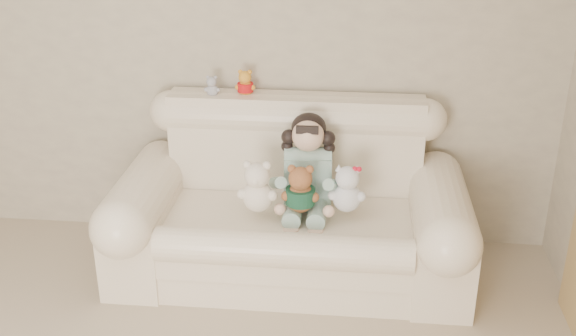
{
  "coord_description": "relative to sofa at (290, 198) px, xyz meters",
  "views": [
    {
      "loc": [
        0.98,
        -1.62,
        2.31
      ],
      "look_at": [
        0.62,
        1.9,
        0.75
      ],
      "focal_mm": 42.93,
      "sensor_mm": 36.0,
      "label": 1
    }
  ],
  "objects": [
    {
      "name": "brown_teddy",
      "position": [
        0.07,
        -0.13,
        0.15
      ],
      "size": [
        0.23,
        0.19,
        0.34
      ],
      "primitive_type": null,
      "rotation": [
        0.0,
        0.0,
        0.13
      ],
      "color": "brown",
      "rests_on": "sofa"
    },
    {
      "name": "seated_child",
      "position": [
        0.1,
        0.08,
        0.2
      ],
      "size": [
        0.39,
        0.46,
        0.59
      ],
      "primitive_type": null,
      "rotation": [
        0.0,
        0.0,
        0.08
      ],
      "color": "#33755F",
      "rests_on": "sofa"
    },
    {
      "name": "wall_back",
      "position": [
        -0.62,
        0.5,
        0.78
      ],
      "size": [
        4.5,
        0.0,
        4.5
      ],
      "primitive_type": "plane",
      "rotation": [
        1.57,
        0.0,
        0.0
      ],
      "color": "#A19480",
      "rests_on": "ground"
    },
    {
      "name": "grey_mini_plush",
      "position": [
        -0.51,
        0.34,
        0.57
      ],
      "size": [
        0.12,
        0.11,
        0.16
      ],
      "primitive_type": null,
      "rotation": [
        0.0,
        0.0,
        -0.42
      ],
      "color": "#A9A9B0",
      "rests_on": "sofa"
    },
    {
      "name": "sofa",
      "position": [
        0.0,
        0.0,
        0.0
      ],
      "size": [
        2.1,
        0.95,
        1.03
      ],
      "primitive_type": null,
      "color": "#FFEDCD",
      "rests_on": "floor"
    },
    {
      "name": "cream_teddy",
      "position": [
        -0.17,
        -0.15,
        0.17
      ],
      "size": [
        0.24,
        0.19,
        0.36
      ],
      "primitive_type": null,
      "rotation": [
        0.0,
        0.0,
        -0.04
      ],
      "color": "white",
      "rests_on": "sofa"
    },
    {
      "name": "white_cat",
      "position": [
        0.33,
        -0.1,
        0.15
      ],
      "size": [
        0.22,
        0.17,
        0.33
      ],
      "primitive_type": null,
      "rotation": [
        0.0,
        0.0,
        0.03
      ],
      "color": "silver",
      "rests_on": "sofa"
    },
    {
      "name": "yellow_mini_bear",
      "position": [
        -0.31,
        0.38,
        0.59
      ],
      "size": [
        0.15,
        0.14,
        0.19
      ],
      "primitive_type": null,
      "rotation": [
        0.0,
        0.0,
        -0.4
      ],
      "color": "#FEB135",
      "rests_on": "sofa"
    }
  ]
}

